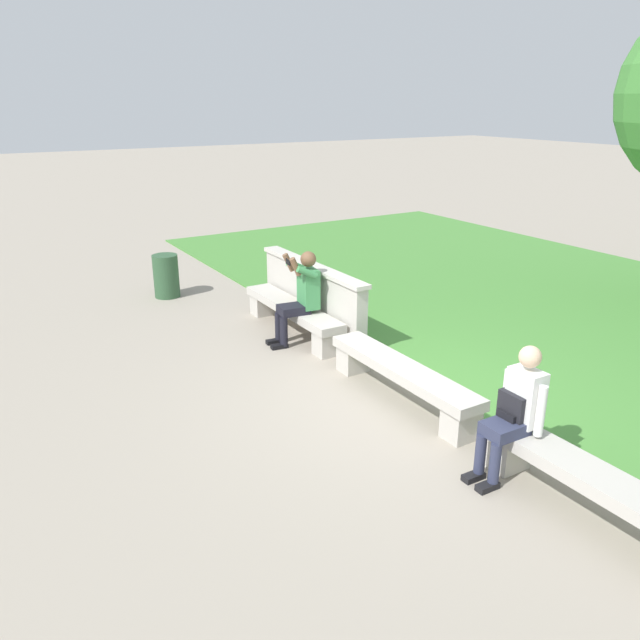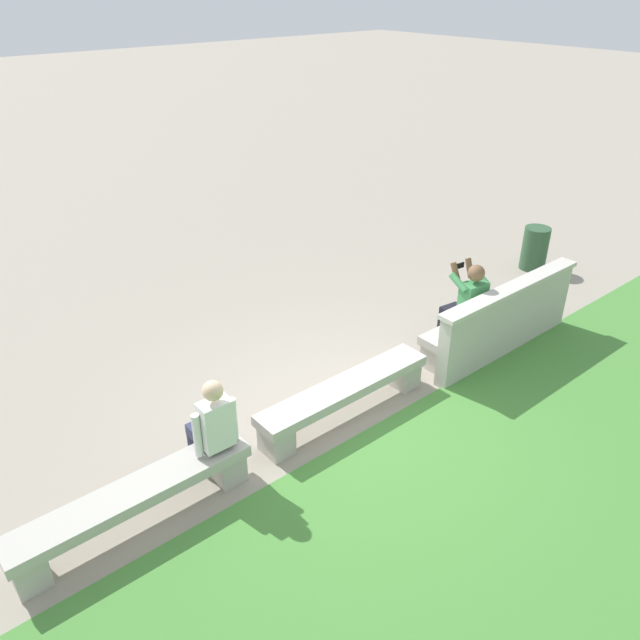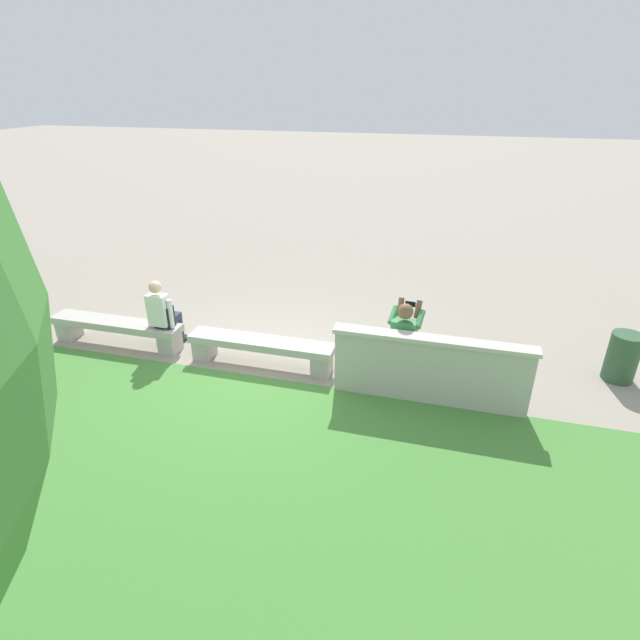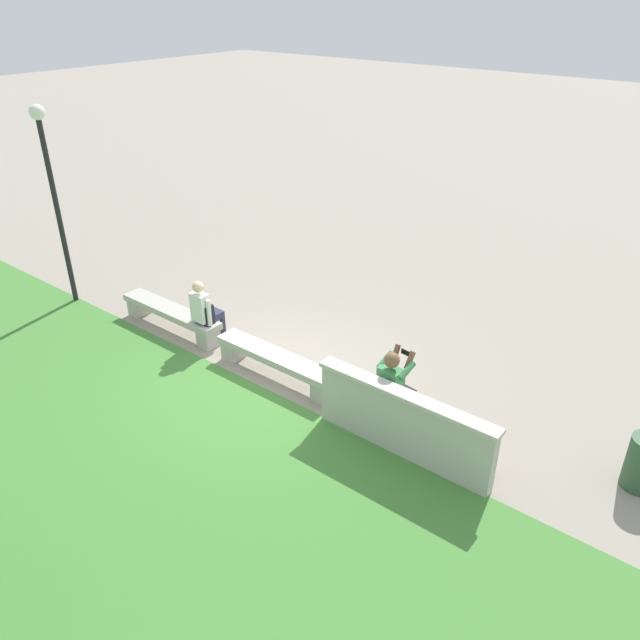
{
  "view_description": "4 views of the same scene",
  "coord_description": "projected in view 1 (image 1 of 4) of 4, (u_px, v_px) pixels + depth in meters",
  "views": [
    {
      "loc": [
        5.07,
        -4.16,
        3.31
      ],
      "look_at": [
        -0.77,
        -0.63,
        0.87
      ],
      "focal_mm": 35.0,
      "sensor_mm": 36.0,
      "label": 1
    },
    {
      "loc": [
        3.97,
        4.32,
        4.56
      ],
      "look_at": [
        -0.23,
        -0.73,
        0.89
      ],
      "focal_mm": 35.0,
      "sensor_mm": 36.0,
      "label": 2
    },
    {
      "loc": [
        -2.69,
        6.36,
        4.05
      ],
      "look_at": [
        -0.92,
        -0.13,
        0.84
      ],
      "focal_mm": 28.0,
      "sensor_mm": 36.0,
      "label": 3
    },
    {
      "loc": [
        -5.87,
        6.27,
        5.73
      ],
      "look_at": [
        -0.58,
        -0.42,
        1.09
      ],
      "focal_mm": 35.0,
      "sensor_mm": 36.0,
      "label": 4
    }
  ],
  "objects": [
    {
      "name": "ground_plane",
      "position": [
        401.0,
        400.0,
        7.23
      ],
      "size": [
        80.0,
        80.0,
        0.0
      ],
      "primitive_type": "plane",
      "color": "gray"
    },
    {
      "name": "grass_strip",
      "position": [
        631.0,
        331.0,
        9.36
      ],
      "size": [
        19.53,
        8.0,
        0.03
      ],
      "primitive_type": "cube",
      "color": "#478438",
      "rests_on": "ground"
    },
    {
      "name": "bench_main",
      "position": [
        292.0,
        313.0,
        9.22
      ],
      "size": [
        2.33,
        0.4,
        0.45
      ],
      "color": "#B7B2A8",
      "rests_on": "ground"
    },
    {
      "name": "bench_near",
      "position": [
        402.0,
        376.0,
        7.13
      ],
      "size": [
        2.33,
        0.4,
        0.45
      ],
      "color": "#B7B2A8",
      "rests_on": "ground"
    },
    {
      "name": "bench_mid",
      "position": [
        602.0,
        492.0,
        5.03
      ],
      "size": [
        2.33,
        0.4,
        0.45
      ],
      "color": "#B7B2A8",
      "rests_on": "ground"
    },
    {
      "name": "backrest_wall_with_plaque",
      "position": [
        312.0,
        296.0,
        9.32
      ],
      "size": [
        2.68,
        0.24,
        1.01
      ],
      "color": "#B7B2A8",
      "rests_on": "ground"
    },
    {
      "name": "person_photographer",
      "position": [
        301.0,
        293.0,
        8.72
      ],
      "size": [
        0.5,
        0.75,
        1.32
      ],
      "color": "black",
      "rests_on": "ground"
    },
    {
      "name": "person_distant",
      "position": [
        516.0,
        409.0,
        5.6
      ],
      "size": [
        0.48,
        0.68,
        1.26
      ],
      "color": "black",
      "rests_on": "ground"
    },
    {
      "name": "backpack",
      "position": [
        515.0,
        411.0,
        5.67
      ],
      "size": [
        0.28,
        0.24,
        0.43
      ],
      "color": "black",
      "rests_on": "bench_mid"
    },
    {
      "name": "trash_bin",
      "position": [
        166.0,
        276.0,
        10.9
      ],
      "size": [
        0.44,
        0.44,
        0.75
      ],
      "primitive_type": "cylinder",
      "color": "#2D5133",
      "rests_on": "ground"
    }
  ]
}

